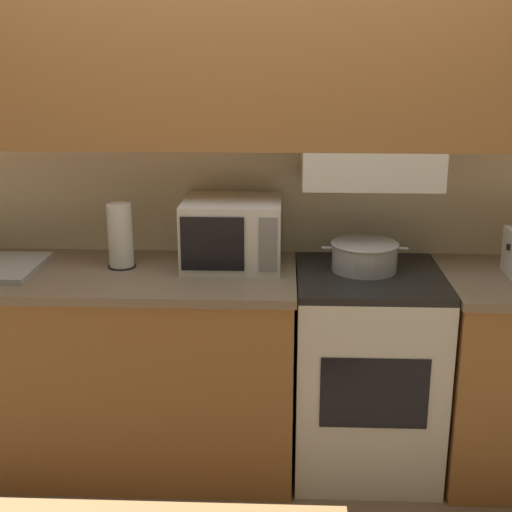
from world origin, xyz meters
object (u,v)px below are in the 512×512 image
(stove_range, at_px, (365,370))
(cooking_pot, at_px, (364,255))
(microwave, at_px, (232,233))
(paper_towel_roll, at_px, (120,236))

(stove_range, height_order, cooking_pot, cooking_pot)
(cooking_pot, bearing_deg, microwave, 174.17)
(stove_range, xyz_separation_m, cooking_pot, (-0.02, 0.05, 0.51))
(paper_towel_roll, bearing_deg, cooking_pot, -0.22)
(cooking_pot, bearing_deg, stove_range, -67.94)
(microwave, bearing_deg, stove_range, -10.38)
(cooking_pot, distance_m, paper_towel_roll, 1.05)
(microwave, bearing_deg, paper_towel_roll, -173.55)
(stove_range, distance_m, cooking_pot, 0.51)
(stove_range, height_order, microwave, microwave)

